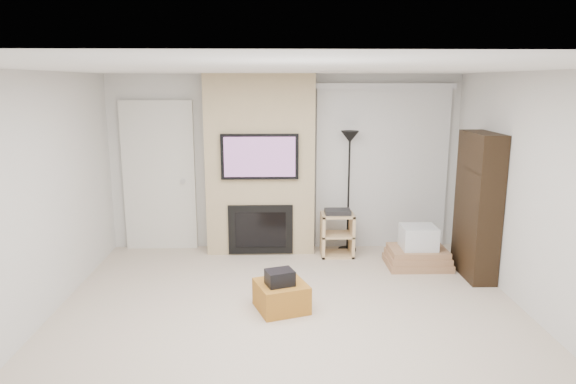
{
  "coord_description": "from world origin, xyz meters",
  "views": [
    {
      "loc": [
        -0.17,
        -4.55,
        2.39
      ],
      "look_at": [
        0.0,
        1.2,
        1.15
      ],
      "focal_mm": 32.0,
      "sensor_mm": 36.0,
      "label": 1
    }
  ],
  "objects_px": {
    "floor_lamp": "(349,157)",
    "box_stack": "(418,251)",
    "bookshelf": "(478,206)",
    "av_stand": "(337,231)",
    "ottoman": "(281,296)"
  },
  "relations": [
    {
      "from": "floor_lamp",
      "to": "box_stack",
      "type": "relative_size",
      "value": 2.12
    },
    {
      "from": "bookshelf",
      "to": "av_stand",
      "type": "bearing_deg",
      "value": 153.38
    },
    {
      "from": "ottoman",
      "to": "bookshelf",
      "type": "distance_m",
      "value": 2.71
    },
    {
      "from": "floor_lamp",
      "to": "box_stack",
      "type": "distance_m",
      "value": 1.57
    },
    {
      "from": "ottoman",
      "to": "box_stack",
      "type": "xyz_separation_m",
      "value": [
        1.82,
        1.27,
        0.06
      ]
    },
    {
      "from": "ottoman",
      "to": "bookshelf",
      "type": "bearing_deg",
      "value": 20.82
    },
    {
      "from": "av_stand",
      "to": "bookshelf",
      "type": "height_order",
      "value": "bookshelf"
    },
    {
      "from": "box_stack",
      "to": "bookshelf",
      "type": "distance_m",
      "value": 0.99
    },
    {
      "from": "ottoman",
      "to": "box_stack",
      "type": "distance_m",
      "value": 2.22
    },
    {
      "from": "av_stand",
      "to": "ottoman",
      "type": "bearing_deg",
      "value": -115.03
    },
    {
      "from": "av_stand",
      "to": "box_stack",
      "type": "relative_size",
      "value": 0.81
    },
    {
      "from": "av_stand",
      "to": "bookshelf",
      "type": "relative_size",
      "value": 0.37
    },
    {
      "from": "ottoman",
      "to": "av_stand",
      "type": "distance_m",
      "value": 1.93
    },
    {
      "from": "av_stand",
      "to": "bookshelf",
      "type": "xyz_separation_m",
      "value": [
        1.62,
        -0.81,
        0.55
      ]
    },
    {
      "from": "floor_lamp",
      "to": "ottoman",
      "type": "bearing_deg",
      "value": -116.93
    }
  ]
}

